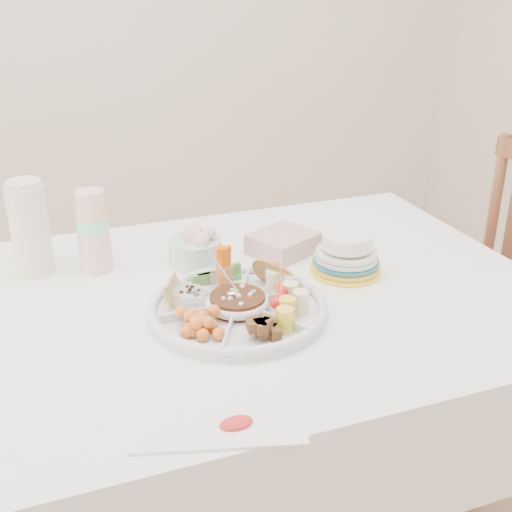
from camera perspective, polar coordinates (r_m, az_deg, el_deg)
name	(u,v)px	position (r m, az deg, el deg)	size (l,w,h in m)	color
dining_table	(224,428)	(1.68, -2.91, -15.06)	(1.52, 1.02, 0.76)	white
chair	(489,318)	(2.03, 20.01, -5.19)	(0.42, 0.42, 0.99)	brown
party_tray	(237,305)	(1.38, -1.66, -4.41)	(0.38, 0.38, 0.04)	silver
bean_dip	(237,302)	(1.38, -1.66, -4.13)	(0.12, 0.12, 0.04)	black
tortillas	(273,276)	(1.46, 1.56, -1.75)	(0.11, 0.11, 0.06)	#B87C2D
carrot_cucumber	(217,264)	(1.47, -3.46, -0.75)	(0.11, 0.11, 0.10)	#EB5C07
pita_raisins	(178,293)	(1.40, -6.94, -3.26)	(0.10, 0.10, 0.05)	tan
cherries	(196,324)	(1.29, -5.34, -6.04)	(0.12, 0.12, 0.05)	orange
granola_chunks	(261,329)	(1.27, 0.42, -6.47)	(0.09, 0.09, 0.04)	brown
banana_tomato	(298,294)	(1.35, 3.77, -3.40)	(0.12, 0.12, 0.10)	#FFF661
cup_stack	(93,228)	(1.60, -14.28, 2.39)	(0.08, 0.08, 0.22)	silver
thermos	(30,227)	(1.63, -19.46, 2.44)	(0.09, 0.09, 0.24)	white
flower_bowl	(195,246)	(1.61, -5.44, 0.91)	(0.13, 0.13, 0.10)	#9BD6B2
napkin_stack	(283,243)	(1.68, 2.43, 1.16)	(0.16, 0.14, 0.05)	#CD9999
plate_stack	(346,252)	(1.57, 8.04, 0.38)	(0.17, 0.17, 0.11)	gold
placemat	(219,430)	(1.07, -3.34, -15.20)	(0.28, 0.09, 0.01)	silver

